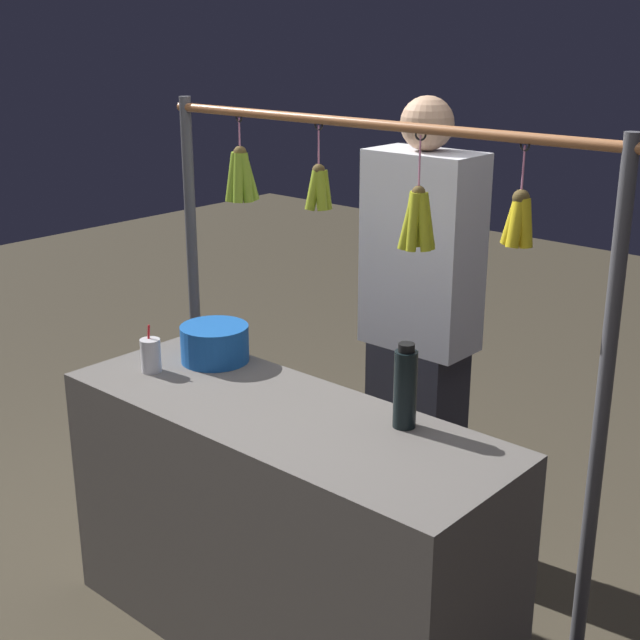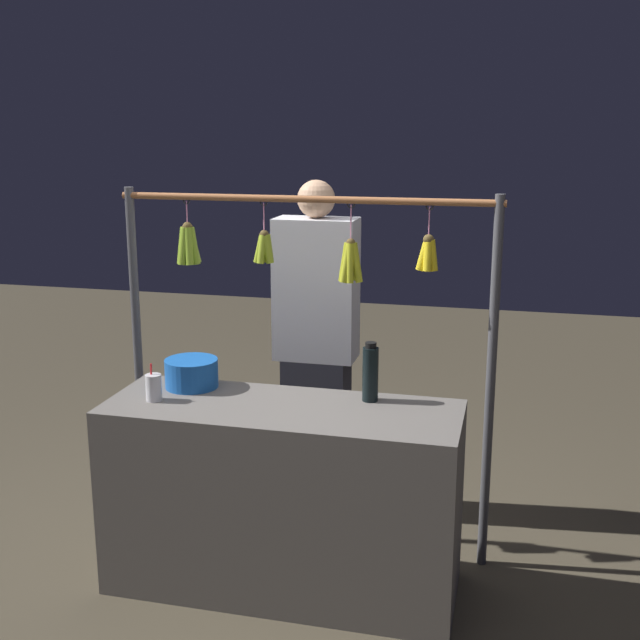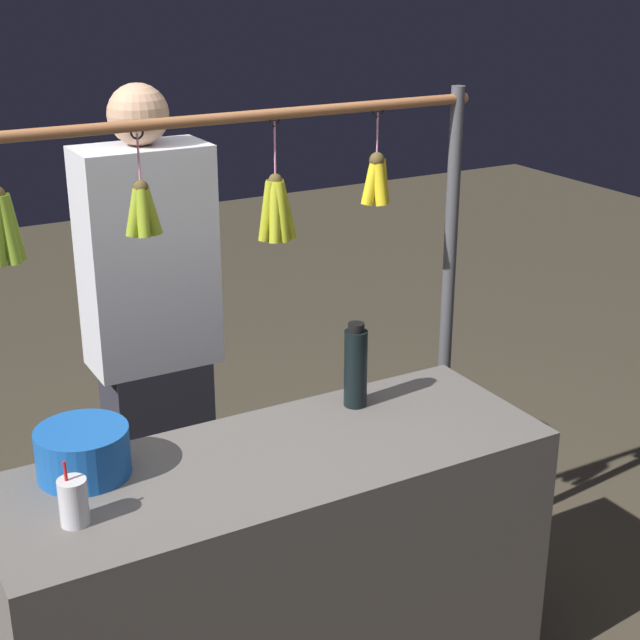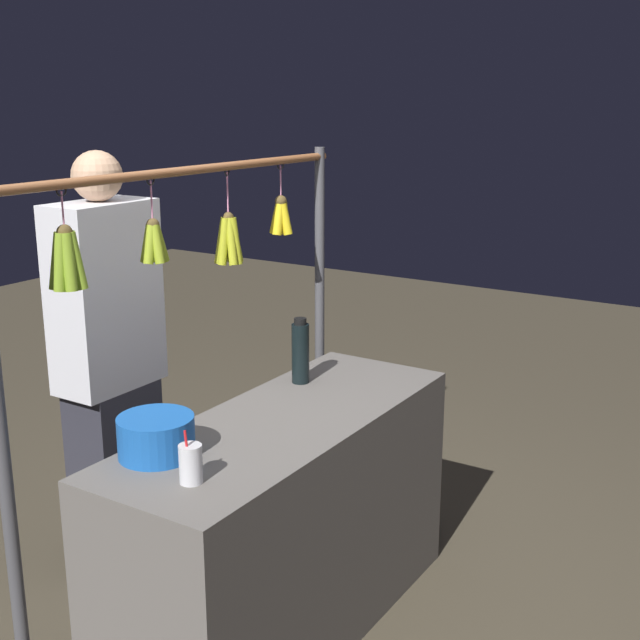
% 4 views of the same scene
% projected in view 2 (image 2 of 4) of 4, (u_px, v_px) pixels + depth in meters
% --- Properties ---
extents(ground_plane, '(12.00, 12.00, 0.00)m').
position_uv_depth(ground_plane, '(284.00, 583.00, 3.69)').
color(ground_plane, '#4A4131').
extents(market_counter, '(1.56, 0.56, 0.86)m').
position_uv_depth(market_counter, '(283.00, 497.00, 3.59)').
color(market_counter, '#66605B').
rests_on(market_counter, ground).
extents(display_rack, '(1.80, 0.12, 1.76)m').
position_uv_depth(display_rack, '(301.00, 308.00, 3.79)').
color(display_rack, '#4C4C51').
rests_on(display_rack, ground).
extents(water_bottle, '(0.07, 0.07, 0.27)m').
position_uv_depth(water_bottle, '(370.00, 373.00, 3.53)').
color(water_bottle, black).
rests_on(water_bottle, market_counter).
extents(blue_bucket, '(0.25, 0.25, 0.13)m').
position_uv_depth(blue_bucket, '(192.00, 373.00, 3.73)').
color(blue_bucket, blue).
rests_on(blue_bucket, market_counter).
extents(drink_cup, '(0.07, 0.07, 0.17)m').
position_uv_depth(drink_cup, '(154.00, 387.00, 3.55)').
color(drink_cup, silver).
rests_on(drink_cup, market_counter).
extents(vendor_person, '(0.42, 0.23, 1.78)m').
position_uv_depth(vendor_person, '(316.00, 351.00, 4.26)').
color(vendor_person, '#2D2D38').
rests_on(vendor_person, ground).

